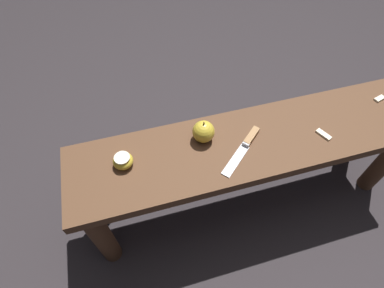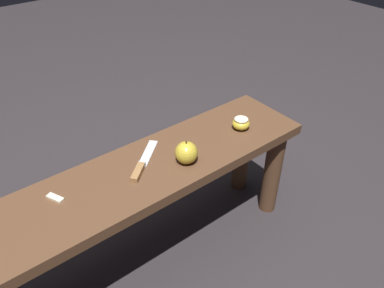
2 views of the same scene
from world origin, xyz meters
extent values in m
plane|color=#2D282B|center=(0.00, 0.00, 0.00)|extent=(8.00, 8.00, 0.00)
cube|color=brown|center=(0.00, 0.00, 0.45)|extent=(1.39, 0.31, 0.04)
cylinder|color=brown|center=(-0.63, -0.10, 0.22)|extent=(0.08, 0.08, 0.43)
cylinder|color=brown|center=(-0.63, 0.10, 0.22)|extent=(0.08, 0.08, 0.43)
cylinder|color=brown|center=(0.63, 0.10, 0.22)|extent=(0.08, 0.08, 0.43)
cube|color=silver|center=(-0.11, -0.07, 0.48)|extent=(0.13, 0.12, 0.00)
cube|color=silver|center=(-0.05, -0.02, 0.48)|extent=(0.03, 0.03, 0.02)
cube|color=#9E7042|center=(-0.02, 0.01, 0.48)|extent=(0.08, 0.08, 0.02)
sphere|color=gold|center=(-0.19, 0.06, 0.51)|extent=(0.08, 0.08, 0.08)
cylinder|color=#4C3319|center=(-0.19, 0.06, 0.56)|extent=(0.01, 0.01, 0.01)
ellipsoid|color=gold|center=(-0.48, 0.02, 0.50)|extent=(0.07, 0.07, 0.04)
cylinder|color=beige|center=(-0.48, 0.02, 0.52)|extent=(0.05, 0.05, 0.00)
cube|color=beige|center=(0.24, -0.05, 0.48)|extent=(0.04, 0.06, 0.01)
cube|color=beige|center=(0.56, 0.06, 0.48)|extent=(0.05, 0.03, 0.01)
camera|label=1|loc=(-0.41, -0.57, 1.34)|focal=28.00mm
camera|label=2|loc=(0.42, 0.87, 1.30)|focal=35.00mm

